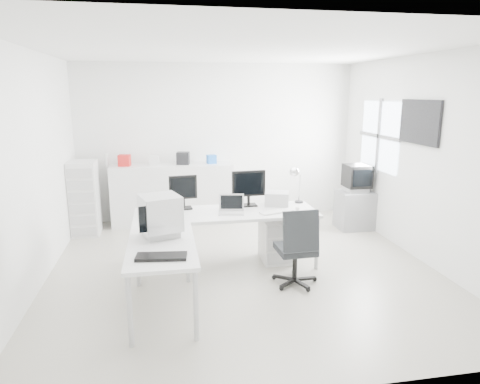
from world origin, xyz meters
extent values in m
cube|color=silver|center=(0.00, 0.00, 0.00)|extent=(5.00, 5.00, 0.01)
cube|color=white|center=(0.00, 0.00, 2.80)|extent=(5.00, 5.00, 0.01)
cube|color=silver|center=(0.00, 2.50, 1.40)|extent=(5.00, 0.02, 2.80)
cube|color=silver|center=(-2.50, 0.00, 1.40)|extent=(0.02, 5.00, 2.80)
cube|color=silver|center=(2.50, 0.00, 1.40)|extent=(0.02, 5.00, 2.80)
cube|color=silver|center=(0.51, 0.20, 0.30)|extent=(0.40, 0.50, 0.60)
cube|color=black|center=(-1.04, 0.25, 0.83)|extent=(0.45, 0.37, 0.15)
cube|color=silver|center=(0.46, 0.00, 0.76)|extent=(0.48, 0.27, 0.02)
sphere|color=silver|center=(0.76, 0.05, 0.78)|extent=(0.05, 0.05, 0.05)
cube|color=#A9A9A9|center=(0.56, 0.37, 0.84)|extent=(0.40, 0.36, 0.19)
cube|color=black|center=(-1.04, -1.35, 0.77)|extent=(0.50, 0.25, 0.03)
cube|color=gray|center=(2.22, 1.37, 0.32)|extent=(0.60, 0.49, 0.65)
cube|color=silver|center=(-0.85, 2.24, 0.53)|extent=(2.12, 0.53, 1.06)
cube|color=red|center=(-1.65, 2.24, 1.16)|extent=(0.22, 0.20, 0.19)
cube|color=silver|center=(-1.15, 2.24, 1.14)|extent=(0.18, 0.16, 0.16)
cube|color=black|center=(-0.65, 2.24, 1.17)|extent=(0.25, 0.23, 0.21)
cube|color=blue|center=(-0.15, 2.24, 1.14)|extent=(0.18, 0.16, 0.15)
cylinder|color=silver|center=(-1.95, 2.28, 1.17)|extent=(0.07, 0.07, 0.22)
cube|color=silver|center=(-2.28, 1.85, 0.61)|extent=(0.43, 0.51, 1.22)
camera|label=1|loc=(-0.98, -5.25, 2.30)|focal=32.00mm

